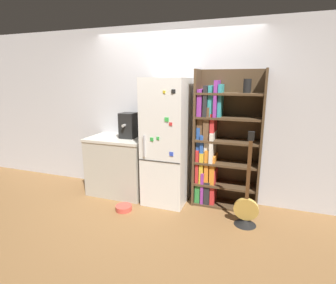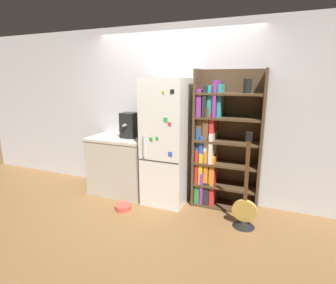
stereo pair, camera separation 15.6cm
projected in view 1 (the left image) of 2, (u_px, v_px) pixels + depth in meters
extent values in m
plane|color=olive|center=(163.00, 204.00, 3.90)|extent=(16.00, 16.00, 0.00)
cube|color=silver|center=(174.00, 113.00, 4.04)|extent=(8.00, 0.05, 2.60)
cube|color=white|center=(167.00, 142.00, 3.82)|extent=(0.61, 0.61, 1.83)
cube|color=#333333|center=(159.00, 161.00, 3.59)|extent=(0.60, 0.01, 0.01)
cube|color=#B2B2B7|center=(144.00, 146.00, 3.60)|extent=(0.02, 0.02, 0.30)
cube|color=green|center=(158.00, 138.00, 3.51)|extent=(0.04, 0.01, 0.04)
cube|color=blue|center=(171.00, 154.00, 3.50)|extent=(0.06, 0.01, 0.06)
cube|color=black|center=(173.00, 91.00, 3.30)|extent=(0.05, 0.02, 0.05)
cube|color=yellow|center=(164.00, 92.00, 3.34)|extent=(0.04, 0.01, 0.04)
cube|color=red|center=(171.00, 124.00, 3.41)|extent=(0.04, 0.01, 0.04)
cube|color=green|center=(167.00, 120.00, 3.41)|extent=(0.06, 0.01, 0.06)
cube|color=green|center=(152.00, 139.00, 3.55)|extent=(0.05, 0.01, 0.05)
cube|color=#4C3823|center=(196.00, 139.00, 3.79)|extent=(0.03, 0.37, 1.94)
cube|color=#4C3823|center=(261.00, 143.00, 3.50)|extent=(0.03, 0.37, 1.94)
cube|color=#4C3823|center=(229.00, 138.00, 3.80)|extent=(0.92, 0.03, 1.94)
cube|color=#4C3823|center=(224.00, 204.00, 3.86)|extent=(0.86, 0.34, 0.03)
cube|color=#4C3823|center=(225.00, 184.00, 3.79)|extent=(0.86, 0.34, 0.03)
cube|color=#4C3823|center=(226.00, 163.00, 3.72)|extent=(0.86, 0.34, 0.03)
cube|color=#4C3823|center=(227.00, 141.00, 3.64)|extent=(0.86, 0.34, 0.03)
cube|color=#4C3823|center=(229.00, 118.00, 3.57)|extent=(0.86, 0.34, 0.03)
cube|color=#4C3823|center=(230.00, 94.00, 3.49)|extent=(0.86, 0.34, 0.03)
cube|color=#338C3F|center=(199.00, 189.00, 3.94)|extent=(0.08, 0.28, 0.33)
cube|color=purple|center=(204.00, 185.00, 3.90)|extent=(0.04, 0.31, 0.47)
cube|color=#262628|center=(208.00, 190.00, 3.91)|extent=(0.08, 0.31, 0.34)
cube|color=red|center=(214.00, 185.00, 3.86)|extent=(0.06, 0.28, 0.52)
cube|color=red|center=(199.00, 164.00, 3.87)|extent=(0.05, 0.30, 0.49)
cube|color=gold|center=(203.00, 166.00, 3.84)|extent=(0.06, 0.28, 0.46)
cube|color=orange|center=(208.00, 165.00, 3.82)|extent=(0.06, 0.31, 0.50)
cube|color=orange|center=(213.00, 168.00, 3.80)|extent=(0.07, 0.28, 0.41)
cube|color=#2D59B2|center=(200.00, 143.00, 3.79)|extent=(0.05, 0.25, 0.49)
cube|color=#2D59B2|center=(203.00, 147.00, 3.77)|extent=(0.05, 0.26, 0.39)
cube|color=silver|center=(208.00, 147.00, 3.76)|extent=(0.07, 0.26, 0.39)
cube|color=silver|center=(213.00, 146.00, 3.72)|extent=(0.05, 0.32, 0.43)
cube|color=brown|center=(201.00, 123.00, 3.71)|extent=(0.08, 0.24, 0.44)
cube|color=brown|center=(208.00, 123.00, 3.69)|extent=(0.08, 0.29, 0.45)
cube|color=red|center=(213.00, 126.00, 3.67)|extent=(0.06, 0.28, 0.37)
cube|color=purple|center=(202.00, 102.00, 3.65)|extent=(0.07, 0.32, 0.37)
cube|color=#262628|center=(207.00, 101.00, 3.62)|extent=(0.05, 0.32, 0.42)
cube|color=teal|center=(212.00, 101.00, 3.60)|extent=(0.07, 0.28, 0.41)
cube|color=purple|center=(217.00, 98.00, 3.56)|extent=(0.04, 0.31, 0.49)
cube|color=teal|center=(221.00, 100.00, 3.56)|extent=(0.05, 0.24, 0.43)
cylinder|color=black|center=(247.00, 86.00, 3.40)|extent=(0.10, 0.10, 0.18)
cube|color=#BCB7A8|center=(119.00, 167.00, 4.21)|extent=(0.91, 0.59, 0.88)
cube|color=beige|center=(118.00, 139.00, 4.10)|extent=(0.93, 0.61, 0.04)
cube|color=black|center=(128.00, 125.00, 4.05)|extent=(0.23, 0.23, 0.39)
cylinder|color=#A5A39E|center=(124.00, 126.00, 3.91)|extent=(0.04, 0.06, 0.04)
cone|color=black|center=(245.00, 222.00, 3.34)|extent=(0.28, 0.28, 0.06)
cylinder|color=gold|center=(246.00, 209.00, 3.29)|extent=(0.31, 0.09, 0.31)
cube|color=brown|center=(249.00, 171.00, 3.10)|extent=(0.04, 0.13, 0.76)
cube|color=black|center=(251.00, 136.00, 2.95)|extent=(0.07, 0.04, 0.11)
cylinder|color=#D84C3F|center=(124.00, 208.00, 3.70)|extent=(0.23, 0.23, 0.07)
torus|color=#D84C3F|center=(124.00, 206.00, 3.70)|extent=(0.23, 0.23, 0.01)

